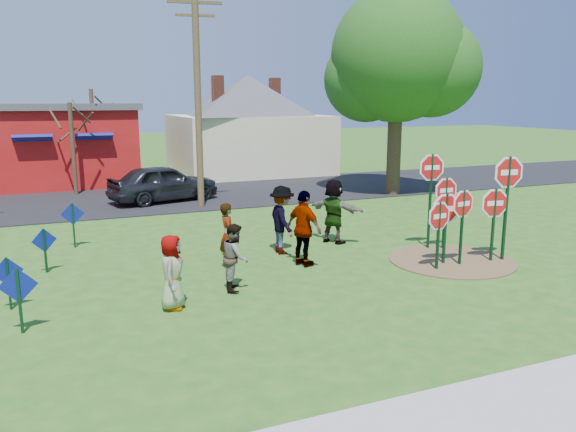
% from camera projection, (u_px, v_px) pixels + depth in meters
% --- Properties ---
extents(ground, '(120.00, 120.00, 0.00)m').
position_uv_depth(ground, '(275.00, 270.00, 13.65)').
color(ground, '#235718').
rests_on(ground, ground).
extents(sidewalk, '(22.00, 1.80, 0.08)m').
position_uv_depth(sidewalk, '(482.00, 423.00, 7.15)').
color(sidewalk, '#9E9E99').
rests_on(sidewalk, ground).
extents(road, '(120.00, 7.50, 0.04)m').
position_uv_depth(road, '(177.00, 196.00, 24.02)').
color(road, black).
rests_on(road, ground).
extents(dirt_patch, '(3.20, 3.20, 0.03)m').
position_uv_depth(dirt_patch, '(451.00, 260.00, 14.45)').
color(dirt_patch, brown).
rests_on(dirt_patch, ground).
extents(red_building, '(9.40, 7.69, 3.90)m').
position_uv_depth(red_building, '(35.00, 143.00, 27.40)').
color(red_building, '#A21210').
rests_on(red_building, ground).
extents(cream_house, '(9.40, 9.40, 6.50)m').
position_uv_depth(cream_house, '(248.00, 120.00, 31.38)').
color(cream_house, beige).
rests_on(cream_house, ground).
extents(stop_sign_a, '(0.93, 0.16, 1.81)m').
position_uv_depth(stop_sign_a, '(439.00, 221.00, 13.45)').
color(stop_sign_a, '#0E361C').
rests_on(stop_sign_a, ground).
extents(stop_sign_b, '(0.99, 0.16, 2.77)m').
position_uv_depth(stop_sign_b, '(431.00, 177.00, 15.23)').
color(stop_sign_b, '#0E361C').
rests_on(stop_sign_b, ground).
extents(stop_sign_c, '(1.09, 0.17, 2.84)m').
position_uv_depth(stop_sign_c, '(508.00, 184.00, 14.09)').
color(stop_sign_c, '#0E361C').
rests_on(stop_sign_c, ground).
extents(stop_sign_d, '(0.94, 0.06, 2.13)m').
position_uv_depth(stop_sign_d, '(446.00, 196.00, 15.27)').
color(stop_sign_d, '#0E361C').
rests_on(stop_sign_d, ground).
extents(stop_sign_e, '(1.03, 0.15, 1.94)m').
position_uv_depth(stop_sign_e, '(446.00, 214.00, 13.93)').
color(stop_sign_e, '#0E361C').
rests_on(stop_sign_e, ground).
extents(stop_sign_f, '(1.00, 0.19, 2.02)m').
position_uv_depth(stop_sign_f, '(494.00, 208.00, 14.12)').
color(stop_sign_f, '#0E361C').
rests_on(stop_sign_f, ground).
extents(stop_sign_g, '(0.93, 0.16, 2.04)m').
position_uv_depth(stop_sign_g, '(463.00, 211.00, 13.80)').
color(stop_sign_g, '#0E361C').
rests_on(stop_sign_g, ground).
extents(blue_diamond_a, '(0.66, 0.06, 1.22)m').
position_uv_depth(blue_diamond_a, '(19.00, 293.00, 9.85)').
color(blue_diamond_a, '#0E361C').
rests_on(blue_diamond_a, ground).
extents(blue_diamond_b, '(0.58, 0.12, 1.08)m').
position_uv_depth(blue_diamond_b, '(8.00, 277.00, 10.98)').
color(blue_diamond_b, '#0E361C').
rests_on(blue_diamond_b, ground).
extents(blue_diamond_c, '(0.57, 0.20, 1.09)m').
position_uv_depth(blue_diamond_c, '(45.00, 245.00, 13.35)').
color(blue_diamond_c, '#0E361C').
rests_on(blue_diamond_c, ground).
extents(blue_diamond_d, '(0.63, 0.06, 1.28)m').
position_uv_depth(blue_diamond_d, '(73.00, 220.00, 15.59)').
color(blue_diamond_d, '#0E361C').
rests_on(blue_diamond_d, ground).
extents(person_a, '(0.72, 0.86, 1.51)m').
position_uv_depth(person_a, '(172.00, 272.00, 11.02)').
color(person_a, '#3D3C8D').
rests_on(person_a, ground).
extents(person_b, '(0.45, 0.63, 1.61)m').
position_uv_depth(person_b, '(228.00, 235.00, 13.75)').
color(person_b, '#22785B').
rests_on(person_b, ground).
extents(person_c, '(0.76, 0.86, 1.47)m').
position_uv_depth(person_c, '(235.00, 257.00, 12.15)').
color(person_c, '#9B5239').
rests_on(person_c, ground).
extents(person_d, '(0.73, 1.21, 1.84)m').
position_uv_depth(person_d, '(282.00, 220.00, 15.00)').
color(person_d, '#2E2D33').
rests_on(person_d, ground).
extents(person_e, '(0.83, 1.21, 1.91)m').
position_uv_depth(person_e, '(304.00, 229.00, 13.84)').
color(person_e, '#422B53').
rests_on(person_e, ground).
extents(person_f, '(1.35, 1.76, 1.86)m').
position_uv_depth(person_f, '(334.00, 211.00, 16.12)').
color(person_f, '#1C4E2B').
rests_on(person_f, ground).
extents(suv, '(4.66, 2.77, 1.49)m').
position_uv_depth(suv, '(164.00, 183.00, 22.59)').
color(suv, '#333338').
rests_on(suv, road).
extents(utility_pole, '(1.95, 0.42, 8.01)m').
position_uv_depth(utility_pole, '(198.00, 96.00, 20.68)').
color(utility_pole, '#4C3823').
rests_on(utility_pole, ground).
extents(leafy_tree, '(6.09, 5.56, 8.66)m').
position_uv_depth(leafy_tree, '(400.00, 63.00, 23.46)').
color(leafy_tree, '#382819').
rests_on(leafy_tree, ground).
extents(bare_tree_east, '(1.80, 1.80, 4.54)m').
position_uv_depth(bare_tree_east, '(93.00, 125.00, 25.39)').
color(bare_tree_east, '#382819').
rests_on(bare_tree_east, ground).
extents(bare_tree_extra, '(1.80, 1.80, 3.96)m').
position_uv_depth(bare_tree_extra, '(72.00, 136.00, 23.87)').
color(bare_tree_extra, '#382819').
rests_on(bare_tree_extra, ground).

